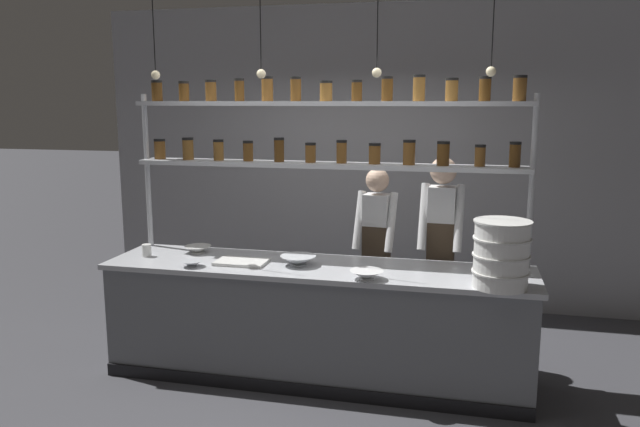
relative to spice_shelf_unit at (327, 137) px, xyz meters
name	(u,v)px	position (x,y,z in m)	size (l,w,h in m)	color
ground_plane	(317,376)	(-0.01, -0.33, -1.90)	(40.00, 40.00, 0.00)	#3D3D42
back_wall	(362,157)	(-0.01, 1.73, -0.31)	(5.75, 0.12, 3.18)	#939399
prep_counter	(316,322)	(-0.01, -0.33, -1.44)	(3.35, 0.76, 0.92)	slate
spice_shelf_unit	(327,137)	(0.00, 0.00, 0.00)	(3.23, 0.28, 2.38)	#B7BABF
chef_left	(376,246)	(0.35, 0.41, -0.98)	(0.39, 0.31, 1.61)	black
chef_center	(441,244)	(0.91, 0.27, -0.89)	(0.37, 0.31, 1.73)	black
container_stack	(501,254)	(1.35, -0.60, -0.74)	(0.39, 0.39, 0.47)	white
cutting_board	(242,262)	(-0.60, -0.41, -0.96)	(0.40, 0.26, 0.02)	silver
prep_bowl_near_left	(192,264)	(-0.94, -0.59, -0.95)	(0.17, 0.17, 0.05)	#B2B7BC
prep_bowl_center_front	(367,275)	(0.43, -0.62, -0.94)	(0.24, 0.24, 0.07)	white
prep_bowl_center_back	(298,261)	(-0.15, -0.36, -0.94)	(0.28, 0.28, 0.08)	silver
prep_bowl_near_right	(198,250)	(-1.08, -0.17, -0.95)	(0.22, 0.22, 0.06)	silver
serving_cup_front	(147,250)	(-1.44, -0.37, -0.93)	(0.08, 0.08, 0.10)	silver
pendant_light_row	(315,67)	(-0.02, -0.33, 0.53)	(2.62, 0.07, 0.78)	black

